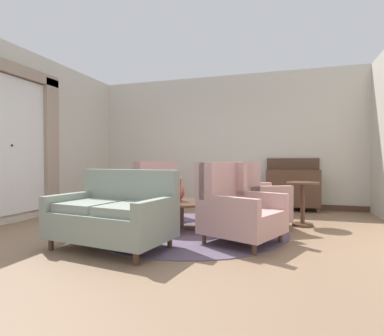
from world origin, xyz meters
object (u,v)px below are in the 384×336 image
(settee, at_px, (114,215))
(sideboard, at_px, (293,187))
(armchair_foreground_right, at_px, (237,209))
(side_table, at_px, (303,199))
(coffee_table, at_px, (181,206))
(porcelain_vase, at_px, (179,192))
(armchair_near_sideboard, at_px, (253,199))
(armchair_back_corner, at_px, (150,193))

(settee, relative_size, sideboard, 1.38)
(armchair_foreground_right, height_order, side_table, armchair_foreground_right)
(settee, xyz_separation_m, side_table, (2.27, 2.02, 0.03))
(coffee_table, xyz_separation_m, porcelain_vase, (-0.02, 0.00, 0.22))
(settee, bearing_deg, armchair_near_sideboard, 56.96)
(coffee_table, xyz_separation_m, armchair_foreground_right, (0.94, -0.49, 0.06))
(armchair_near_sideboard, bearing_deg, armchair_foreground_right, 145.90)
(coffee_table, bearing_deg, armchair_back_corner, 134.07)
(settee, bearing_deg, side_table, 50.66)
(settee, bearing_deg, porcelain_vase, 78.41)
(porcelain_vase, height_order, side_table, porcelain_vase)
(porcelain_vase, relative_size, settee, 0.23)
(settee, distance_m, armchair_foreground_right, 1.55)
(armchair_near_sideboard, height_order, armchair_back_corner, armchair_back_corner)
(side_table, xyz_separation_m, sideboard, (-0.12, 1.59, 0.07))
(porcelain_vase, distance_m, side_table, 2.03)
(coffee_table, relative_size, armchair_foreground_right, 0.84)
(coffee_table, distance_m, sideboard, 2.97)
(settee, distance_m, armchair_back_corner, 2.26)
(armchair_near_sideboard, xyz_separation_m, side_table, (0.76, 0.35, -0.02))
(armchair_foreground_right, bearing_deg, armchair_back_corner, 75.11)
(settee, bearing_deg, coffee_table, 77.49)
(sideboard, bearing_deg, porcelain_vase, -124.96)
(sideboard, bearing_deg, armchair_near_sideboard, -108.33)
(sideboard, bearing_deg, coffee_table, -124.63)
(armchair_back_corner, bearing_deg, armchair_near_sideboard, 110.98)
(armchair_foreground_right, bearing_deg, sideboard, 8.83)
(coffee_table, height_order, porcelain_vase, porcelain_vase)
(settee, xyz_separation_m, sideboard, (2.14, 3.61, 0.10))
(armchair_foreground_right, xyz_separation_m, armchair_near_sideboard, (0.11, 0.99, 0.02))
(armchair_back_corner, bearing_deg, porcelain_vase, 78.86)
(armchair_back_corner, height_order, side_table, armchair_back_corner)
(armchair_near_sideboard, bearing_deg, sideboard, -46.07)
(armchair_back_corner, xyz_separation_m, side_table, (2.81, -0.18, -0.01))
(side_table, bearing_deg, coffee_table, -154.66)
(side_table, relative_size, sideboard, 0.64)
(porcelain_vase, relative_size, armchair_back_corner, 0.30)
(armchair_near_sideboard, distance_m, sideboard, 2.04)
(coffee_table, bearing_deg, armchair_near_sideboard, 25.85)
(porcelain_vase, bearing_deg, armchair_back_corner, 133.45)
(settee, bearing_deg, armchair_back_corner, 112.78)
(armchair_foreground_right, bearing_deg, side_table, -9.82)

